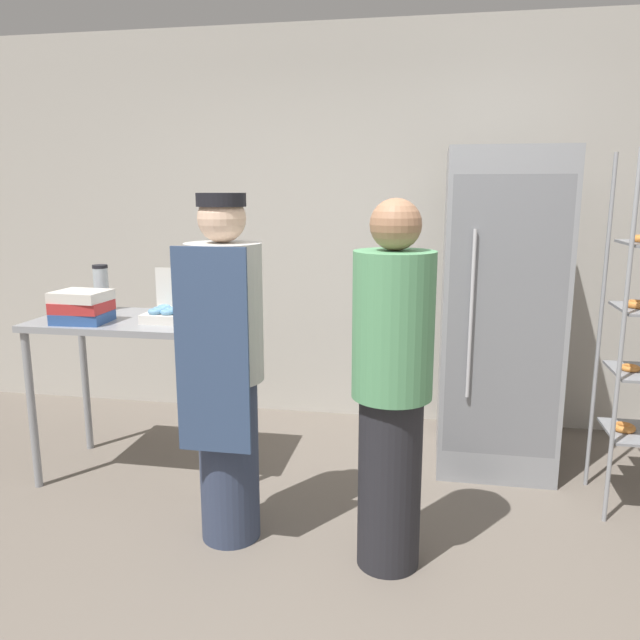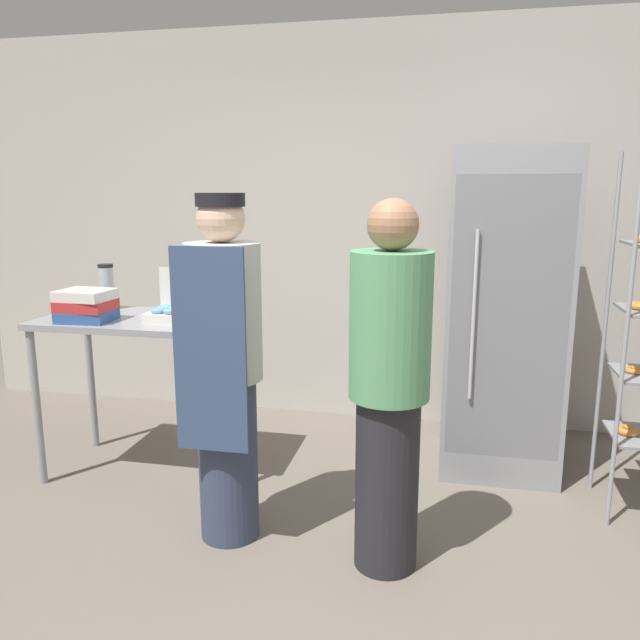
% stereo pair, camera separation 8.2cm
% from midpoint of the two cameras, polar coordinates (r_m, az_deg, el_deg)
% --- Properties ---
extents(ground_plane, '(14.00, 14.00, 0.00)m').
position_cam_midpoint_polar(ground_plane, '(2.69, -0.66, -25.89)').
color(ground_plane, '#6B6056').
extents(back_wall, '(6.40, 0.12, 2.76)m').
position_cam_midpoint_polar(back_wall, '(4.49, 5.13, 8.32)').
color(back_wall, '#B7B2A8').
rests_on(back_wall, ground_plane).
extents(refrigerator, '(0.67, 0.71, 1.88)m').
position_cam_midpoint_polar(refrigerator, '(3.81, 15.50, 0.66)').
color(refrigerator, gray).
rests_on(refrigerator, ground_plane).
extents(prep_counter, '(1.07, 0.62, 0.94)m').
position_cam_midpoint_polar(prep_counter, '(3.72, -17.24, -1.71)').
color(prep_counter, gray).
rests_on(prep_counter, ground_plane).
extents(donut_box, '(0.29, 0.24, 0.28)m').
position_cam_midpoint_polar(donut_box, '(3.55, -14.00, 0.68)').
color(donut_box, silver).
rests_on(donut_box, prep_counter).
extents(blender_pitcher, '(0.11, 0.11, 0.27)m').
position_cam_midpoint_polar(blender_pitcher, '(3.99, -19.90, 2.59)').
color(blender_pitcher, '#99999E').
rests_on(blender_pitcher, prep_counter).
extents(binder_stack, '(0.29, 0.25, 0.17)m').
position_cam_midpoint_polar(binder_stack, '(3.65, -21.54, 1.13)').
color(binder_stack, '#2D5193').
rests_on(binder_stack, prep_counter).
extents(person_baker, '(0.35, 0.36, 1.64)m').
position_cam_midpoint_polar(person_baker, '(2.91, -9.39, -4.26)').
color(person_baker, '#333D56').
rests_on(person_baker, ground_plane).
extents(person_customer, '(0.34, 0.34, 1.62)m').
position_cam_midpoint_polar(person_customer, '(2.68, 5.70, -6.13)').
color(person_customer, '#232328').
rests_on(person_customer, ground_plane).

